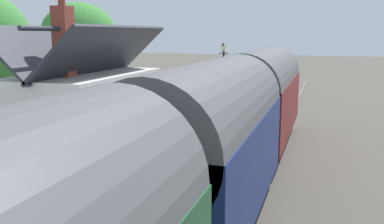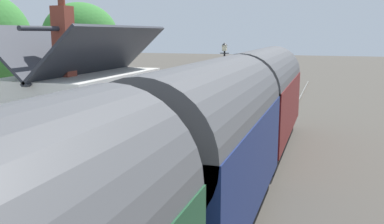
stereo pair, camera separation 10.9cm
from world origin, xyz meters
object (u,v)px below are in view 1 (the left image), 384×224
object	(u,v)px
planter_bench_right	(240,87)
tree_far_right	(87,37)
bench_platform_end	(30,186)
station_sign_board	(215,94)
lamp_post_platform	(224,62)
tree_behind_building	(79,35)
station_building	(86,105)
planter_bench_left	(200,85)
planter_edge_near	(168,104)
train	(210,144)
bench_by_lamp	(211,93)
planter_corner_building	(206,87)
planter_under_sign	(176,94)

from	to	relation	value
planter_bench_right	tree_far_right	size ratio (longest dim) A/B	0.11
bench_platform_end	station_sign_board	size ratio (longest dim) A/B	0.90
lamp_post_platform	tree_behind_building	bearing A→B (deg)	77.57
station_building	tree_far_right	bearing A→B (deg)	31.61
bench_platform_end	planter_bench_left	distance (m)	21.94
lamp_post_platform	planter_bench_left	bearing A→B (deg)	26.45
planter_edge_near	planter_bench_right	xyz separation A→B (m)	(9.19, -2.02, -0.12)
train	lamp_post_platform	world-z (taller)	lamp_post_platform
bench_by_lamp	tree_behind_building	distance (m)	10.14
bench_by_lamp	planter_corner_building	bearing A→B (deg)	21.26
tree_far_right	planter_bench_right	bearing A→B (deg)	-97.00
station_building	station_sign_board	distance (m)	7.25
planter_bench_right	lamp_post_platform	size ratio (longest dim) A/B	0.22
lamp_post_platform	planter_corner_building	bearing A→B (deg)	24.99
planter_under_sign	lamp_post_platform	xyz separation A→B (m)	(-2.14, -3.64, 2.22)
train	tree_far_right	distance (m)	27.37
tree_far_right	tree_behind_building	distance (m)	7.06
station_sign_board	tree_behind_building	xyz separation A→B (m)	(5.24, 11.03, 2.81)
planter_bench_right	station_sign_board	distance (m)	9.88
station_building	tree_behind_building	xyz separation A→B (m)	(11.70, 7.75, 2.50)
planter_edge_near	planter_bench_right	bearing A→B (deg)	-12.40
bench_platform_end	lamp_post_platform	xyz separation A→B (m)	(14.78, -1.22, 2.06)
bench_by_lamp	tree_far_right	world-z (taller)	tree_far_right
planter_bench_left	tree_behind_building	bearing A→B (deg)	122.81
planter_bench_left	planter_under_sign	world-z (taller)	planter_under_sign
station_building	planter_under_sign	bearing A→B (deg)	3.26
bench_platform_end	tree_far_right	bearing A→B (deg)	28.71
train	station_sign_board	xyz separation A→B (m)	(9.96, 2.52, -0.18)
planter_bench_left	lamp_post_platform	bearing A→B (deg)	-153.55
station_building	planter_edge_near	xyz separation A→B (m)	(7.08, -0.51, -1.09)
bench_by_lamp	tree_behind_building	bearing A→B (deg)	88.04
tree_far_right	bench_by_lamp	bearing A→B (deg)	-117.19
planter_under_sign	planter_corner_building	bearing A→B (deg)	-13.96
bench_by_lamp	planter_bench_right	distance (m)	4.97
train	planter_under_sign	bearing A→B (deg)	23.31
bench_platform_end	tree_far_right	size ratio (longest dim) A/B	0.20
planter_bench_right	planter_under_sign	world-z (taller)	planter_under_sign
train	tree_behind_building	bearing A→B (deg)	41.72
planter_corner_building	planter_bench_left	size ratio (longest dim) A/B	0.99
bench_by_lamp	planter_under_sign	bearing A→B (deg)	87.73
station_building	planter_bench_right	world-z (taller)	station_building
planter_edge_near	tree_far_right	distance (m)	16.22
planter_corner_building	tree_far_right	distance (m)	12.16
planter_edge_near	train	bearing A→B (deg)	-153.47
planter_corner_building	station_sign_board	world-z (taller)	station_sign_board
station_building	planter_corner_building	xyz separation A→B (m)	(15.17, -0.27, -1.19)
bench_platform_end	tree_far_right	world-z (taller)	tree_far_right
train	planter_corner_building	bearing A→B (deg)	16.50
planter_under_sign	planter_bench_right	bearing A→B (deg)	-33.54
station_sign_board	planter_bench_left	bearing A→B (deg)	20.94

